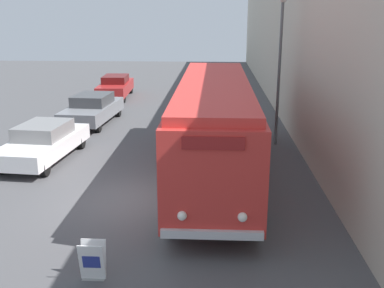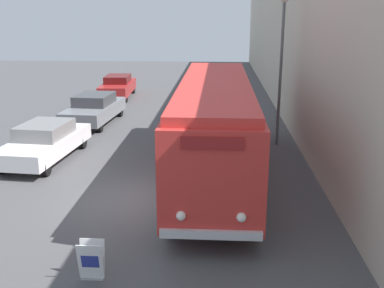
{
  "view_description": "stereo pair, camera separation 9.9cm",
  "coord_description": "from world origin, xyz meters",
  "px_view_note": "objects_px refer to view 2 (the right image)",
  "views": [
    {
      "loc": [
        2.69,
        -12.37,
        5.43
      ],
      "look_at": [
        2.06,
        -0.36,
        1.91
      ],
      "focal_mm": 42.0,
      "sensor_mm": 36.0,
      "label": 1
    },
    {
      "loc": [
        2.79,
        -12.36,
        5.43
      ],
      "look_at": [
        2.06,
        -0.36,
        1.91
      ],
      "focal_mm": 42.0,
      "sensor_mm": 36.0,
      "label": 2
    }
  ],
  "objects_px": {
    "vintage_bus": "(215,122)",
    "sign_board": "(91,261)",
    "parked_car_far": "(118,86)",
    "parked_car_mid": "(94,109)",
    "parked_car_near": "(45,141)",
    "streetlamp": "(282,49)"
  },
  "relations": [
    {
      "from": "sign_board",
      "to": "vintage_bus",
      "type": "bearing_deg",
      "value": 69.36
    },
    {
      "from": "vintage_bus",
      "to": "parked_car_far",
      "type": "relative_size",
      "value": 2.39
    },
    {
      "from": "parked_car_near",
      "to": "parked_car_mid",
      "type": "relative_size",
      "value": 1.0
    },
    {
      "from": "vintage_bus",
      "to": "parked_car_mid",
      "type": "height_order",
      "value": "vintage_bus"
    },
    {
      "from": "sign_board",
      "to": "parked_car_mid",
      "type": "distance_m",
      "value": 14.33
    },
    {
      "from": "parked_car_far",
      "to": "parked_car_mid",
      "type": "bearing_deg",
      "value": -89.49
    },
    {
      "from": "vintage_bus",
      "to": "parked_car_far",
      "type": "xyz_separation_m",
      "value": [
        -6.59,
        14.41,
        -1.12
      ]
    },
    {
      "from": "vintage_bus",
      "to": "sign_board",
      "type": "xyz_separation_m",
      "value": [
        -2.5,
        -6.63,
        -1.46
      ]
    },
    {
      "from": "parked_car_near",
      "to": "parked_car_mid",
      "type": "height_order",
      "value": "parked_car_mid"
    },
    {
      "from": "streetlamp",
      "to": "vintage_bus",
      "type": "bearing_deg",
      "value": -124.54
    },
    {
      "from": "streetlamp",
      "to": "parked_car_far",
      "type": "distance_m",
      "value": 14.41
    },
    {
      "from": "vintage_bus",
      "to": "streetlamp",
      "type": "height_order",
      "value": "streetlamp"
    },
    {
      "from": "vintage_bus",
      "to": "parked_car_near",
      "type": "xyz_separation_m",
      "value": [
        -6.47,
        1.21,
        -1.15
      ]
    },
    {
      "from": "parked_car_mid",
      "to": "parked_car_near",
      "type": "bearing_deg",
      "value": -88.52
    },
    {
      "from": "sign_board",
      "to": "parked_car_mid",
      "type": "bearing_deg",
      "value": 104.97
    },
    {
      "from": "sign_board",
      "to": "parked_car_near",
      "type": "height_order",
      "value": "parked_car_near"
    },
    {
      "from": "vintage_bus",
      "to": "sign_board",
      "type": "height_order",
      "value": "vintage_bus"
    },
    {
      "from": "sign_board",
      "to": "parked_car_near",
      "type": "bearing_deg",
      "value": 116.89
    },
    {
      "from": "parked_car_far",
      "to": "parked_car_near",
      "type": "bearing_deg",
      "value": -92.09
    },
    {
      "from": "parked_car_near",
      "to": "parked_car_far",
      "type": "xyz_separation_m",
      "value": [
        -0.11,
        13.21,
        0.03
      ]
    },
    {
      "from": "sign_board",
      "to": "parked_car_far",
      "type": "distance_m",
      "value": 21.44
    },
    {
      "from": "parked_car_far",
      "to": "sign_board",
      "type": "bearing_deg",
      "value": -81.59
    }
  ]
}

